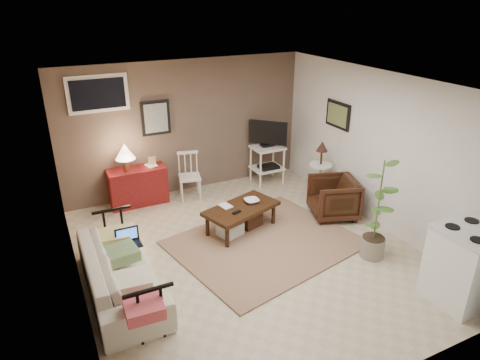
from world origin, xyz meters
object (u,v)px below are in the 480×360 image
side_table (321,163)px  potted_plant (378,207)px  sofa (120,265)px  spindle_chair (189,177)px  armchair (334,196)px  coffee_table (241,217)px  red_console (137,183)px  tv_stand (268,151)px  stove (466,265)px

side_table → potted_plant: potted_plant is taller
sofa → spindle_chair: size_ratio=2.40×
spindle_chair → armchair: bearing=-42.9°
coffee_table → red_console: red_console is taller
spindle_chair → tv_stand: bearing=-1.5°
spindle_chair → armchair: size_ratio=1.14×
tv_stand → stove: size_ratio=1.29×
red_console → armchair: bearing=-34.2°
tv_stand → side_table: (0.50, -1.02, 0.02)m
potted_plant → stove: size_ratio=1.54×
coffee_table → spindle_chair: 1.54m
armchair → sofa: bearing=-64.2°
red_console → tv_stand: bearing=-4.5°
red_console → stove: 5.16m
tv_stand → potted_plant: size_ratio=0.84×
side_table → tv_stand: bearing=115.9°
stove → potted_plant: bearing=105.6°
tv_stand → stove: bearing=-84.7°
spindle_chair → armchair: 2.55m
red_console → spindle_chair: bearing=-9.7°
sofa → armchair: 3.59m
red_console → spindle_chair: 0.93m
sofa → red_console: size_ratio=1.76×
potted_plant → armchair: bearing=79.1°
potted_plant → red_console: bearing=129.4°
side_table → potted_plant: (-0.44, -1.89, 0.12)m
side_table → armchair: side_table is taller
stove → armchair: bearing=92.2°
sofa → spindle_chair: spindle_chair is taller
red_console → armchair: size_ratio=1.55×
sofa → red_console: bearing=-18.2°
coffee_table → side_table: 1.89m
armchair → stove: bearing=20.8°
spindle_chair → armchair: (1.87, -1.74, -0.02)m
side_table → stove: side_table is taller
coffee_table → armchair: bearing=-8.5°
sofa → potted_plant: 3.44m
coffee_table → sofa: 2.10m
red_console → potted_plant: (2.55, -3.11, 0.39)m
coffee_table → red_console: (-1.21, 1.66, 0.15)m
coffee_table → armchair: size_ratio=1.75×
tv_stand → side_table: 1.14m
red_console → spindle_chair: size_ratio=1.37×
red_console → tv_stand: (2.50, -0.20, 0.26)m
coffee_table → potted_plant: potted_plant is taller
armchair → red_console: bearing=-105.7°
tv_stand → side_table: tv_stand is taller
red_console → stove: (2.88, -4.28, 0.08)m
red_console → tv_stand: size_ratio=0.92×
red_console → side_table: 3.24m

